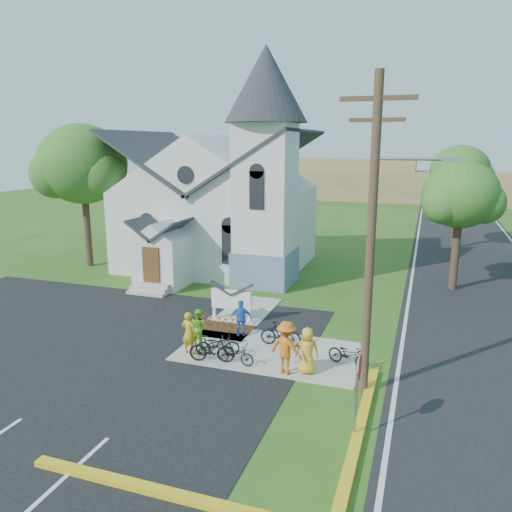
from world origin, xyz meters
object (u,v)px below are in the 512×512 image
at_px(cyclist_2, 241,318).
at_px(bike_2, 235,354).
at_px(bike_1, 212,349).
at_px(cyclist_3, 286,348).
at_px(utility_pole, 374,229).
at_px(cyclist_0, 189,333).
at_px(stop_sign, 358,378).
at_px(bike_0, 218,344).
at_px(bike_4, 349,355).
at_px(church_sign, 231,300).
at_px(cyclist_4, 307,351).
at_px(cyclist_1, 199,328).
at_px(bike_3, 281,334).

height_order(cyclist_2, bike_2, cyclist_2).
height_order(bike_1, cyclist_3, cyclist_3).
bearing_deg(utility_pole, cyclist_3, 172.13).
bearing_deg(cyclist_3, cyclist_0, 11.23).
bearing_deg(stop_sign, bike_1, 151.48).
bearing_deg(bike_0, cyclist_3, -123.57).
height_order(cyclist_0, bike_0, cyclist_0).
bearing_deg(stop_sign, bike_0, 147.17).
bearing_deg(utility_pole, bike_4, 115.56).
distance_m(church_sign, stop_sign, 9.97).
xyz_separation_m(utility_pole, cyclist_0, (-6.75, 0.79, -4.52)).
relative_size(church_sign, stop_sign, 0.89).
distance_m(utility_pole, bike_4, 5.26).
height_order(stop_sign, cyclist_0, stop_sign).
distance_m(cyclist_0, cyclist_2, 2.65).
xyz_separation_m(stop_sign, bike_4, (-0.87, 4.38, -1.29)).
distance_m(utility_pole, stop_sign, 4.52).
xyz_separation_m(utility_pole, bike_4, (-0.80, 1.68, -4.92)).
bearing_deg(bike_2, cyclist_4, -81.65).
xyz_separation_m(church_sign, cyclist_1, (-0.14, -3.14, -0.21)).
distance_m(utility_pole, bike_0, 7.55).
height_order(cyclist_0, bike_3, cyclist_0).
xyz_separation_m(utility_pole, bike_0, (-5.65, 0.99, -4.91)).
distance_m(stop_sign, bike_3, 6.63).
bearing_deg(bike_3, cyclist_2, 73.56).
distance_m(cyclist_0, bike_4, 6.02).
relative_size(bike_0, cyclist_4, 1.00).
bearing_deg(bike_1, stop_sign, -130.17).
bearing_deg(bike_1, bike_2, -94.11).
height_order(stop_sign, cyclist_3, stop_sign).
bearing_deg(cyclist_4, bike_3, -75.39).
relative_size(bike_2, bike_3, 0.91).
height_order(cyclist_1, cyclist_4, cyclist_4).
xyz_separation_m(utility_pole, bike_3, (-3.64, 2.65, -4.85)).
bearing_deg(utility_pole, bike_1, 176.02).
bearing_deg(cyclist_3, cyclist_2, -28.26).
xyz_separation_m(stop_sign, bike_3, (-3.71, 5.35, -1.23)).
relative_size(church_sign, bike_0, 1.32).
bearing_deg(stop_sign, utility_pole, 91.49).
bearing_deg(stop_sign, cyclist_3, 132.80).
relative_size(cyclist_1, bike_2, 1.02).
height_order(church_sign, cyclist_1, church_sign).
distance_m(cyclist_0, bike_2, 2.06).
relative_size(church_sign, cyclist_3, 1.15).
relative_size(cyclist_0, bike_4, 1.00).
height_order(utility_pole, cyclist_4, utility_pole).
bearing_deg(cyclist_0, stop_sign, 157.03).
distance_m(bike_0, bike_4, 4.90).
height_order(stop_sign, cyclist_1, stop_sign).
distance_m(utility_pole, cyclist_0, 8.16).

